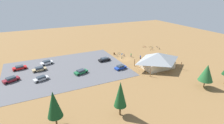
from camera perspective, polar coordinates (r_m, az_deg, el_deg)
name	(u,v)px	position (r m, az deg, el deg)	size (l,w,h in m)	color
ground	(125,59)	(72.61, 4.09, 0.94)	(160.00, 160.00, 0.00)	olive
parking_lot_asphalt	(67,69)	(64.92, -14.27, -2.27)	(41.01, 30.53, 0.05)	#56565B
bike_pavilion	(158,59)	(65.13, 14.44, 0.87)	(13.69, 9.85, 5.67)	beige
trash_bin	(114,53)	(77.63, 0.71, 2.74)	(0.60, 0.60, 0.90)	brown
lot_sign	(122,55)	(72.77, 3.16, 2.19)	(0.56, 0.08, 2.20)	#99999E
pine_mideast	(54,104)	(37.45, -18.04, -12.71)	(3.08, 3.08, 8.03)	brown
pine_far_east	(207,73)	(56.04, 27.95, -3.06)	(3.95, 3.95, 6.98)	brown
pine_midwest	(120,94)	(38.54, 2.68, -10.22)	(2.78, 2.78, 8.23)	brown
bicycle_purple_by_bin	(124,55)	(76.43, 3.76, 2.31)	(0.66, 1.62, 0.77)	black
bicycle_blue_edge_south	(124,56)	(74.70, 3.83, 1.88)	(1.34, 1.22, 0.88)	black
bicycle_white_yard_right	(117,56)	(74.78, 1.56, 1.93)	(1.51, 0.93, 0.81)	black
bicycle_green_yard_center	(122,58)	(72.97, 3.22, 1.39)	(1.40, 1.09, 0.87)	black
bicycle_teal_near_porch	(119,53)	(77.99, 2.30, 2.75)	(1.79, 0.48, 0.86)	black
bicycle_silver_mid_cluster	(152,48)	(88.04, 12.78, 4.45)	(1.29, 1.12, 0.86)	black
bicycle_yellow_edge_north	(151,47)	(89.65, 12.33, 4.80)	(1.59, 0.80, 0.89)	black
bicycle_orange_back_row	(152,50)	(85.04, 12.54, 3.87)	(1.74, 0.48, 0.85)	black
bicycle_black_front_row	(159,48)	(87.99, 14.87, 4.24)	(1.06, 1.47, 0.87)	black
bicycle_red_yard_left	(144,47)	(88.85, 10.33, 4.80)	(1.45, 0.94, 0.84)	black
bicycle_purple_trailside	(157,47)	(90.24, 14.19, 4.72)	(0.70, 1.64, 0.80)	black
car_maroon_by_curb	(11,79)	(62.35, -29.53, -4.85)	(4.96, 3.43, 1.45)	maroon
car_blue_end_stall	(120,67)	(62.95, 2.73, -1.65)	(4.49, 2.64, 1.39)	#1E42B2
car_silver_aisle_side	(41,78)	(59.18, -21.68, -4.89)	(4.81, 3.00, 1.32)	#BCBCC1
car_white_mid_lot	(47,62)	(71.21, -20.11, -0.15)	(4.78, 2.97, 1.46)	white
car_red_front_row	(20,68)	(70.37, -27.42, -1.61)	(4.81, 2.60, 1.35)	red
car_green_inner_stall	(81,72)	(60.29, -9.89, -3.05)	(4.79, 3.10, 1.37)	#1E6B3D
car_black_far_end	(104,59)	(70.15, -2.46, 0.85)	(4.80, 2.44, 1.34)	black
car_tan_second_row	(39,69)	(66.28, -22.18, -2.08)	(4.76, 2.33, 1.41)	tan
visitor_at_bikes	(140,57)	(73.12, 9.06, 1.61)	(0.39, 0.40, 1.70)	#2D3347
visitor_crossing_yard	(131,55)	(74.87, 6.10, 2.27)	(0.36, 0.38, 1.76)	#2D3347
visitor_near_lot	(166,55)	(77.54, 16.94, 2.08)	(0.40, 0.39, 1.67)	#2D3347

